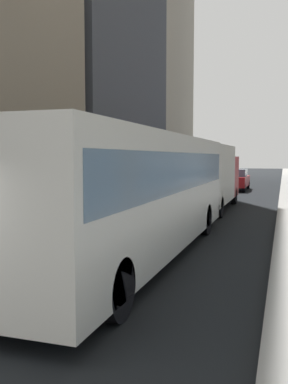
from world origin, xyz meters
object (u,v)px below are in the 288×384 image
(box_truck, at_px, (206,175))
(car_black_suv, at_px, (170,182))
(car_yellow_taxi, at_px, (143,187))
(transit_bus, at_px, (136,187))
(car_red_coupe, at_px, (235,179))
(car_blue_hatchback, at_px, (2,217))

(box_truck, bearing_deg, car_black_suv, 115.47)
(car_yellow_taxi, bearing_deg, box_truck, -31.71)
(transit_bus, bearing_deg, car_yellow_taxi, 107.56)
(transit_bus, xyz_separation_m, car_red_coupe, (0.00, 22.84, -0.95))
(car_yellow_taxi, xyz_separation_m, box_truck, (4.00, -2.47, 0.84))
(transit_bus, xyz_separation_m, car_yellow_taxi, (-4.00, 12.64, -0.95))
(car_red_coupe, distance_m, car_black_suv, 5.86)
(car_blue_hatchback, distance_m, car_yellow_taxi, 12.64)
(car_red_coupe, xyz_separation_m, box_truck, (-0.00, -12.68, 0.84))
(car_blue_hatchback, distance_m, car_red_coupe, 23.20)
(car_blue_hatchback, bearing_deg, transit_bus, 0.05)
(transit_bus, relative_size, car_red_coupe, 2.43)
(car_blue_hatchback, height_order, car_red_coupe, same)
(transit_bus, bearing_deg, car_red_coupe, 90.00)
(car_red_coupe, relative_size, car_black_suv, 1.05)
(transit_bus, xyz_separation_m, car_black_suv, (-4.00, 18.56, -0.95))
(car_black_suv, distance_m, box_truck, 9.34)
(car_red_coupe, height_order, box_truck, box_truck)
(transit_bus, height_order, car_blue_hatchback, transit_bus)
(car_red_coupe, bearing_deg, transit_bus, -90.00)
(car_red_coupe, distance_m, box_truck, 12.71)
(car_black_suv, bearing_deg, car_blue_hatchback, -90.00)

